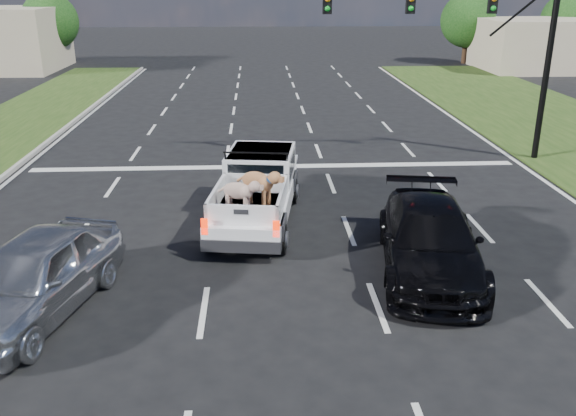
% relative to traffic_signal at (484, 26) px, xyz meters
% --- Properties ---
extents(ground, '(160.00, 160.00, 0.00)m').
position_rel_traffic_signal_xyz_m(ground, '(-7.20, -10.50, -4.73)').
color(ground, black).
rests_on(ground, ground).
extents(road_markings, '(17.75, 60.00, 0.01)m').
position_rel_traffic_signal_xyz_m(road_markings, '(-7.20, -3.94, -4.72)').
color(road_markings, silver).
rests_on(road_markings, ground).
extents(traffic_signal, '(9.11, 0.31, 7.00)m').
position_rel_traffic_signal_xyz_m(traffic_signal, '(0.00, 0.00, 0.00)').
color(traffic_signal, black).
rests_on(traffic_signal, ground).
extents(building_right, '(12.00, 7.00, 3.60)m').
position_rel_traffic_signal_xyz_m(building_right, '(14.80, 23.50, -2.93)').
color(building_right, '#B6A98B').
rests_on(building_right, ground).
extents(tree_far_c, '(4.20, 4.20, 5.40)m').
position_rel_traffic_signal_xyz_m(tree_far_c, '(-23.20, 27.50, -1.44)').
color(tree_far_c, '#332114').
rests_on(tree_far_c, ground).
extents(tree_far_d, '(4.20, 4.20, 5.40)m').
position_rel_traffic_signal_xyz_m(tree_far_d, '(8.80, 27.50, -1.44)').
color(tree_far_d, '#332114').
rests_on(tree_far_d, ground).
extents(tree_far_e, '(4.20, 4.20, 5.40)m').
position_rel_traffic_signal_xyz_m(tree_far_e, '(16.80, 27.50, -1.44)').
color(tree_far_e, '#332114').
rests_on(tree_far_e, ground).
extents(pickup_truck, '(2.54, 5.38, 1.94)m').
position_rel_traffic_signal_xyz_m(pickup_truck, '(-7.86, -5.70, -3.81)').
color(pickup_truck, black).
rests_on(pickup_truck, ground).
extents(silver_sedan, '(3.01, 5.00, 1.59)m').
position_rel_traffic_signal_xyz_m(silver_sedan, '(-12.20, -10.36, -3.93)').
color(silver_sedan, '#AAACB1').
rests_on(silver_sedan, ground).
extents(black_coupe, '(2.90, 5.45, 1.50)m').
position_rel_traffic_signal_xyz_m(black_coupe, '(-4.01, -8.92, -3.97)').
color(black_coupe, black).
rests_on(black_coupe, ground).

